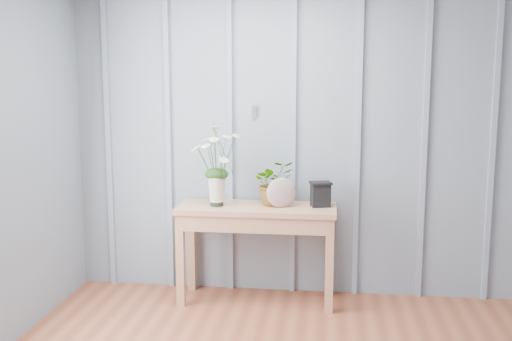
# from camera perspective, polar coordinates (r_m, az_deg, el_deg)

# --- Properties ---
(room_shell) EXTENTS (4.00, 4.50, 2.50)m
(room_shell) POSITION_cam_1_polar(r_m,az_deg,el_deg) (3.34, 6.67, 13.43)
(room_shell) COLOR gray
(room_shell) RESTS_ON ground
(sideboard) EXTENTS (1.20, 0.45, 0.75)m
(sideboard) POSITION_cam_1_polar(r_m,az_deg,el_deg) (4.57, 0.08, -4.79)
(sideboard) COLOR #AF7A56
(sideboard) RESTS_ON ground
(daisy_vase) EXTENTS (0.45, 0.34, 0.63)m
(daisy_vase) POSITION_cam_1_polar(r_m,az_deg,el_deg) (4.49, -3.79, 1.56)
(daisy_vase) COLOR black
(daisy_vase) RESTS_ON sideboard
(spider_plant) EXTENTS (0.39, 0.37, 0.34)m
(spider_plant) POSITION_cam_1_polar(r_m,az_deg,el_deg) (4.57, 1.65, -1.15)
(spider_plant) COLOR #153911
(spider_plant) RESTS_ON sideboard
(felt_disc_vessel) EXTENTS (0.24, 0.14, 0.23)m
(felt_disc_vessel) POSITION_cam_1_polar(r_m,az_deg,el_deg) (4.47, 2.42, -2.12)
(felt_disc_vessel) COLOR #824A62
(felt_disc_vessel) RESTS_ON sideboard
(carved_box) EXTENTS (0.18, 0.16, 0.19)m
(carved_box) POSITION_cam_1_polar(r_m,az_deg,el_deg) (4.53, 6.16, -2.23)
(carved_box) COLOR black
(carved_box) RESTS_ON sideboard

